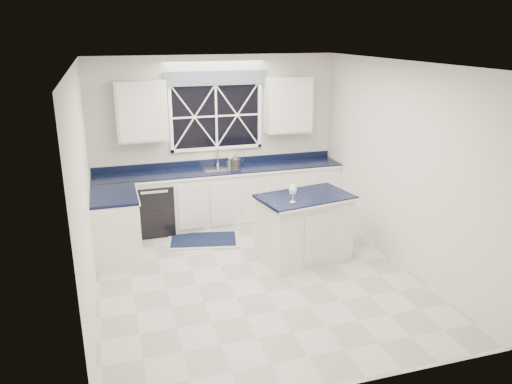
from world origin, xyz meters
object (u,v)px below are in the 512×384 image
object	(u,v)px
island	(304,227)
wine_glass	(293,190)
faucet	(218,157)
soap_bottle	(231,159)
kettle	(235,162)
dishwasher	(154,207)

from	to	relation	value
island	wine_glass	world-z (taller)	wine_glass
wine_glass	faucet	bearing A→B (deg)	105.17
faucet	island	world-z (taller)	faucet
soap_bottle	kettle	bearing A→B (deg)	-85.35
kettle	wine_glass	world-z (taller)	wine_glass
dishwasher	island	world-z (taller)	island
island	kettle	bearing A→B (deg)	98.74
island	soap_bottle	distance (m)	1.98
kettle	soap_bottle	size ratio (longest dim) A/B	1.58
faucet	kettle	size ratio (longest dim) A/B	1.04
wine_glass	soap_bottle	size ratio (longest dim) A/B	1.25
island	kettle	world-z (taller)	kettle
faucet	wine_glass	xyz separation A→B (m)	(0.54, -2.00, -0.01)
island	kettle	size ratio (longest dim) A/B	4.64
dishwasher	wine_glass	xyz separation A→B (m)	(1.64, -1.80, 0.67)
faucet	soap_bottle	xyz separation A→B (m)	(0.23, 0.01, -0.07)
kettle	island	bearing A→B (deg)	-70.03
dishwasher	wine_glass	bearing A→B (deg)	-47.66
island	soap_bottle	xyz separation A→B (m)	(-0.57, 1.81, 0.57)
kettle	soap_bottle	world-z (taller)	kettle
faucet	island	xyz separation A→B (m)	(0.80, -1.79, -0.63)
island	soap_bottle	world-z (taller)	soap_bottle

